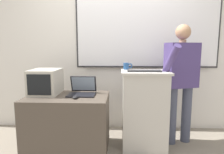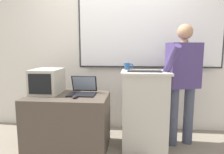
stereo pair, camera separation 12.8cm
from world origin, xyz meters
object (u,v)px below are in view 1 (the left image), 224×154
at_px(coffee_mug, 127,66).
at_px(crt_monitor, 46,82).
at_px(side_desk, 68,123).
at_px(wireless_keyboard, 144,71).
at_px(laptop, 82,90).
at_px(person_presenter, 181,77).
at_px(computer_mouse_by_laptop, 75,97).
at_px(lectern_podium, 144,109).

bearing_deg(coffee_mug, crt_monitor, -169.26).
xyz_separation_m(side_desk, wireless_keyboard, (0.96, 0.05, 0.67)).
bearing_deg(coffee_mug, laptop, -160.92).
relative_size(side_desk, crt_monitor, 2.30).
xyz_separation_m(person_presenter, laptop, (-1.30, -0.16, -0.16)).
bearing_deg(wireless_keyboard, laptop, 177.01).
height_order(wireless_keyboard, computer_mouse_by_laptop, wireless_keyboard).
bearing_deg(computer_mouse_by_laptop, person_presenter, 16.38).
distance_m(side_desk, laptop, 0.46).
bearing_deg(coffee_mug, side_desk, -158.68).
xyz_separation_m(computer_mouse_by_laptop, coffee_mug, (0.62, 0.43, 0.33)).
xyz_separation_m(laptop, coffee_mug, (0.57, 0.20, 0.29)).
distance_m(lectern_podium, side_desk, 1.00).
distance_m(crt_monitor, coffee_mug, 1.09).
xyz_separation_m(lectern_podium, side_desk, (-0.98, -0.11, -0.15)).
bearing_deg(coffee_mug, wireless_keyboard, -48.64).
relative_size(crt_monitor, coffee_mug, 3.60).
xyz_separation_m(side_desk, computer_mouse_by_laptop, (0.13, -0.14, 0.37)).
bearing_deg(side_desk, laptop, 28.23).
bearing_deg(laptop, computer_mouse_by_laptop, -100.12).
xyz_separation_m(side_desk, crt_monitor, (-0.30, 0.09, 0.52)).
bearing_deg(laptop, lectern_podium, 1.44).
distance_m(laptop, coffee_mug, 0.67).
distance_m(person_presenter, coffee_mug, 0.74).
relative_size(laptop, coffee_mug, 2.79).
height_order(wireless_keyboard, crt_monitor, wireless_keyboard).
xyz_separation_m(crt_monitor, coffee_mug, (1.05, 0.20, 0.19)).
xyz_separation_m(side_desk, laptop, (0.17, 0.09, 0.41)).
xyz_separation_m(lectern_podium, person_presenter, (0.50, 0.14, 0.41)).
distance_m(lectern_podium, person_presenter, 0.66).
bearing_deg(person_presenter, laptop, 169.74).
xyz_separation_m(computer_mouse_by_laptop, crt_monitor, (-0.44, 0.23, 0.14)).
height_order(lectern_podium, coffee_mug, coffee_mug).
relative_size(computer_mouse_by_laptop, coffee_mug, 0.81).
relative_size(wireless_keyboard, crt_monitor, 0.94).
distance_m(laptop, crt_monitor, 0.49).
bearing_deg(laptop, wireless_keyboard, -2.99).
height_order(person_presenter, crt_monitor, person_presenter).
xyz_separation_m(person_presenter, crt_monitor, (-1.78, -0.16, -0.05)).
distance_m(computer_mouse_by_laptop, coffee_mug, 0.82).
bearing_deg(side_desk, crt_monitor, 162.99).
bearing_deg(computer_mouse_by_laptop, lectern_podium, 16.74).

